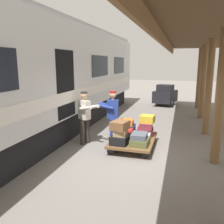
# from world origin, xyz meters

# --- Properties ---
(ground_plane) EXTENTS (60.00, 60.00, 0.00)m
(ground_plane) POSITION_xyz_m (0.00, 0.00, 0.00)
(ground_plane) COLOR slate
(platform_canopy) EXTENTS (3.20, 16.90, 3.56)m
(platform_canopy) POSITION_xyz_m (-1.93, -0.00, 3.24)
(platform_canopy) COLOR brown
(platform_canopy) RESTS_ON ground_plane
(train_car) EXTENTS (3.02, 17.85, 4.00)m
(train_car) POSITION_xyz_m (3.74, 0.00, 2.06)
(train_car) COLOR silver
(train_car) RESTS_ON ground_plane
(luggage_cart) EXTENTS (1.27, 1.89, 0.28)m
(luggage_cart) POSITION_xyz_m (0.28, -0.52, 0.24)
(luggage_cart) COLOR brown
(luggage_cart) RESTS_ON ground_plane
(suitcase_gray_aluminum) EXTENTS (0.45, 0.64, 0.17)m
(suitcase_gray_aluminum) POSITION_xyz_m (-0.00, -0.52, 0.37)
(suitcase_gray_aluminum) COLOR #9EA0A5
(suitcase_gray_aluminum) RESTS_ON luggage_cart
(suitcase_red_plastic) EXTENTS (0.47, 0.60, 0.25)m
(suitcase_red_plastic) POSITION_xyz_m (0.57, -0.52, 0.41)
(suitcase_red_plastic) COLOR #AD231E
(suitcase_red_plastic) RESTS_ON luggage_cart
(suitcase_maroon_trunk) EXTENTS (0.55, 0.54, 0.21)m
(suitcase_maroon_trunk) POSITION_xyz_m (-0.00, -1.04, 0.39)
(suitcase_maroon_trunk) COLOR maroon
(suitcase_maroon_trunk) RESTS_ON luggage_cart
(suitcase_navy_fabric) EXTENTS (0.50, 0.50, 0.29)m
(suitcase_navy_fabric) POSITION_xyz_m (0.57, -1.04, 0.43)
(suitcase_navy_fabric) COLOR navy
(suitcase_navy_fabric) RESTS_ON luggage_cart
(suitcase_olive_duffel) EXTENTS (0.51, 0.57, 0.19)m
(suitcase_olive_duffel) POSITION_xyz_m (-0.00, 0.00, 0.38)
(suitcase_olive_duffel) COLOR brown
(suitcase_olive_duffel) RESTS_ON luggage_cart
(suitcase_black_hardshell) EXTENTS (0.52, 0.66, 0.24)m
(suitcase_black_hardshell) POSITION_xyz_m (0.57, 0.00, 0.40)
(suitcase_black_hardshell) COLOR black
(suitcase_black_hardshell) RESTS_ON luggage_cart
(suitcase_orange_carryall) EXTENTS (0.45, 0.45, 0.18)m
(suitcase_orange_carryall) POSITION_xyz_m (0.61, -1.01, 0.66)
(suitcase_orange_carryall) COLOR #CC6B23
(suitcase_orange_carryall) RESTS_ON suitcase_navy_fabric
(suitcase_burgundy_valise) EXTENTS (0.41, 0.56, 0.21)m
(suitcase_burgundy_valise) POSITION_xyz_m (-0.03, -1.01, 0.60)
(suitcase_burgundy_valise) COLOR maroon
(suitcase_burgundy_valise) RESTS_ON suitcase_maroon_trunk
(suitcase_yellow_case) EXTENTS (0.47, 0.44, 0.23)m
(suitcase_yellow_case) POSITION_xyz_m (-0.06, -1.00, 0.82)
(suitcase_yellow_case) COLOR gold
(suitcase_yellow_case) RESTS_ON suitcase_burgundy_valise
(suitcase_slate_roller) EXTENTS (0.44, 0.56, 0.15)m
(suitcase_slate_roller) POSITION_xyz_m (0.03, -0.03, 0.55)
(suitcase_slate_roller) COLOR #4C515B
(suitcase_slate_roller) RESTS_ON suitcase_olive_duffel
(suitcase_tan_vintage) EXTENTS (0.35, 0.39, 0.18)m
(suitcase_tan_vintage) POSITION_xyz_m (0.56, 0.03, 0.61)
(suitcase_tan_vintage) COLOR tan
(suitcase_tan_vintage) RESTS_ON suitcase_black_hardshell
(suitcase_brown_leather) EXTENTS (0.52, 0.59, 0.25)m
(suitcase_brown_leather) POSITION_xyz_m (0.58, 0.01, 0.83)
(suitcase_brown_leather) COLOR brown
(suitcase_brown_leather) RESTS_ON suitcase_tan_vintage
(porter_in_overalls) EXTENTS (0.70, 0.49, 1.70)m
(porter_in_overalls) POSITION_xyz_m (1.05, -0.81, 0.93)
(porter_in_overalls) COLOR navy
(porter_in_overalls) RESTS_ON ground_plane
(porter_by_door) EXTENTS (0.74, 0.61, 1.70)m
(porter_by_door) POSITION_xyz_m (1.84, -0.42, 0.93)
(porter_by_door) COLOR #332D28
(porter_by_door) RESTS_ON ground_plane
(baggage_tug) EXTENTS (1.47, 1.91, 1.30)m
(baggage_tug) POSITION_xyz_m (-0.12, -8.39, 0.63)
(baggage_tug) COLOR black
(baggage_tug) RESTS_ON ground_plane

